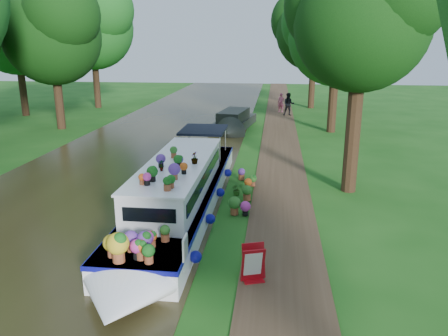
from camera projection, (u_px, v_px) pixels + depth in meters
ground at (246, 215)px, 14.70m from camera, size 100.00×100.00×0.00m
canal_water at (77, 207)px, 15.38m from camera, size 10.00×100.00×0.02m
towpath at (282, 216)px, 14.56m from camera, size 2.20×100.00×0.03m
plant_boat at (179, 191)px, 14.54m from camera, size 2.29×13.52×2.26m
tree_near_overhang at (362, 13)px, 15.38m from camera, size 5.52×5.28×8.99m
tree_near_mid at (337, 29)px, 26.82m from camera, size 6.90×6.60×9.40m
tree_near_far at (315, 25)px, 37.22m from camera, size 7.59×7.26×10.30m
tree_far_c at (52, 28)px, 27.88m from camera, size 7.13×6.82×9.59m
tree_far_d at (92, 21)px, 37.36m from camera, size 8.05×7.70×10.85m
tree_far_h at (15, 22)px, 33.11m from camera, size 7.82×7.48×10.49m
second_boat at (234, 122)px, 29.28m from camera, size 2.77×6.80×1.27m
sandwich_board at (253, 265)px, 10.51m from camera, size 0.60×0.61×0.90m
pedestrian_pink at (281, 103)px, 36.42m from camera, size 0.66×0.54×1.56m
pedestrian_dark at (289, 104)px, 34.57m from camera, size 0.88×0.70×1.79m
verge_plant at (237, 189)px, 16.59m from camera, size 0.53×0.50×0.47m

